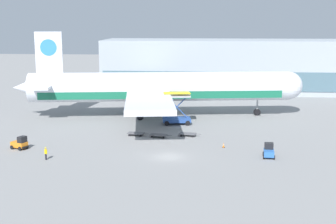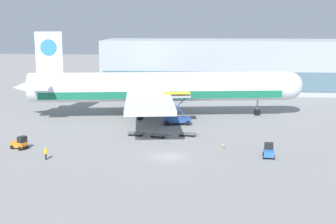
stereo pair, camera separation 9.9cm
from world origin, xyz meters
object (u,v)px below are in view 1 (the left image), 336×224
at_px(scissor_lift_loader, 177,112).
at_px(baggage_dolly_third, 188,134).
at_px(baggage_dolly_lead, 136,133).
at_px(baggage_dolly_second, 158,135).
at_px(baggage_tug_mid, 269,151).
at_px(traffic_cone_near, 224,145).
at_px(ground_crew_near, 46,152).
at_px(airplane_main, 157,88).
at_px(baggage_tug_foreground, 20,143).

xyz_separation_m(scissor_lift_loader, baggage_dolly_third, (2.43, -9.28, -1.84)).
height_order(baggage_dolly_lead, baggage_dolly_second, same).
relative_size(baggage_dolly_second, baggage_dolly_third, 1.00).
bearing_deg(baggage_tug_mid, traffic_cone_near, 57.80).
bearing_deg(scissor_lift_loader, baggage_dolly_second, -110.80).
bearing_deg(baggage_tug_mid, baggage_dolly_third, 51.15).
xyz_separation_m(scissor_lift_loader, baggage_dolly_second, (-2.37, -10.46, -1.84)).
relative_size(baggage_tug_mid, baggage_dolly_third, 0.68).
bearing_deg(baggage_dolly_second, baggage_tug_mid, -23.74).
distance_m(baggage_dolly_third, traffic_cone_near, 8.89).
distance_m(ground_crew_near, traffic_cone_near, 26.35).
bearing_deg(baggage_tug_mid, baggage_dolly_lead, 66.57).
distance_m(airplane_main, traffic_cone_near, 26.57).
bearing_deg(baggage_tug_foreground, baggage_tug_mid, 20.85).
relative_size(scissor_lift_loader, ground_crew_near, 3.27).
height_order(airplane_main, scissor_lift_loader, airplane_main).
xyz_separation_m(ground_crew_near, traffic_cone_near, (24.94, 8.47, -0.72)).
relative_size(airplane_main, baggage_dolly_lead, 15.34).
bearing_deg(baggage_dolly_third, baggage_tug_foreground, -150.41).
height_order(airplane_main, ground_crew_near, airplane_main).
relative_size(baggage_dolly_lead, baggage_dolly_second, 1.00).
bearing_deg(baggage_dolly_third, ground_crew_near, -133.92).
distance_m(baggage_dolly_second, traffic_cone_near, 11.95).
distance_m(scissor_lift_loader, baggage_dolly_second, 10.88).
bearing_deg(ground_crew_near, baggage_tug_mid, -134.84).
bearing_deg(scissor_lift_loader, ground_crew_near, -132.37).
xyz_separation_m(baggage_dolly_lead, baggage_dolly_third, (8.71, 0.34, 0.00)).
relative_size(airplane_main, ground_crew_near, 31.85).
distance_m(scissor_lift_loader, baggage_dolly_lead, 11.63).
bearing_deg(scissor_lift_loader, traffic_cone_near, -70.91).
height_order(baggage_tug_foreground, baggage_dolly_third, baggage_tug_foreground).
height_order(scissor_lift_loader, baggage_tug_mid, scissor_lift_loader).
bearing_deg(airplane_main, baggage_tug_foreground, -132.82).
relative_size(baggage_tug_mid, traffic_cone_near, 3.48).
relative_size(baggage_tug_foreground, ground_crew_near, 1.53).
bearing_deg(baggage_dolly_second, baggage_dolly_third, 21.51).
bearing_deg(baggage_dolly_second, traffic_cone_near, -20.11).
bearing_deg(traffic_cone_near, scissor_lift_loader, 117.14).
distance_m(airplane_main, baggage_dolly_lead, 17.29).
distance_m(airplane_main, baggage_dolly_third, 18.21).
xyz_separation_m(baggage_dolly_lead, baggage_dolly_second, (3.91, -0.85, 0.00)).
bearing_deg(scissor_lift_loader, baggage_tug_mid, -63.15).
bearing_deg(baggage_dolly_second, ground_crew_near, -128.04).
bearing_deg(baggage_dolly_third, traffic_cone_near, -41.79).
relative_size(baggage_dolly_second, ground_crew_near, 2.08).
bearing_deg(baggage_dolly_third, scissor_lift_loader, 112.30).
xyz_separation_m(baggage_tug_foreground, traffic_cone_near, (30.72, 3.32, -0.52)).
bearing_deg(baggage_tug_foreground, ground_crew_near, -18.77).
xyz_separation_m(baggage_tug_mid, baggage_dolly_lead, (-20.72, 11.09, -0.49)).
xyz_separation_m(scissor_lift_loader, baggage_tug_mid, (14.44, -20.70, -1.35)).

